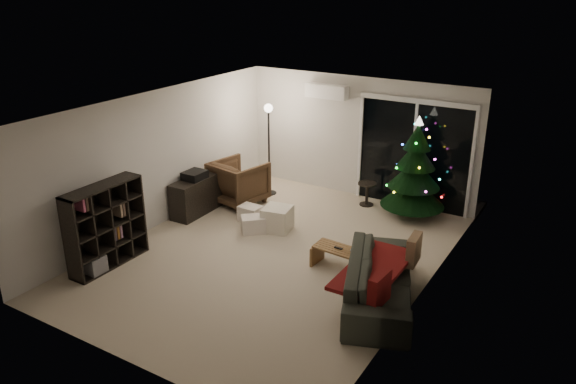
% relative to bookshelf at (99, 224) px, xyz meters
% --- Properties ---
extents(room, '(6.50, 7.51, 2.60)m').
position_rel_bookshelf_xyz_m(room, '(2.71, 3.13, 0.34)').
color(room, beige).
rests_on(room, ground).
extents(bookshelf, '(0.85, 1.39, 1.36)m').
position_rel_bookshelf_xyz_m(bookshelf, '(0.00, 0.00, 0.00)').
color(bookshelf, '#2B251F').
rests_on(bookshelf, floor).
extents(media_cabinet, '(0.46, 1.15, 0.71)m').
position_rel_bookshelf_xyz_m(media_cabinet, '(0.00, 2.35, -0.33)').
color(media_cabinet, '#2B251F').
rests_on(media_cabinet, floor).
extents(stereo, '(0.36, 0.43, 0.15)m').
position_rel_bookshelf_xyz_m(stereo, '(0.00, 2.35, 0.10)').
color(stereo, black).
rests_on(stereo, media_cabinet).
extents(armchair, '(1.11, 1.13, 0.89)m').
position_rel_bookshelf_xyz_m(armchair, '(0.40, 3.22, -0.24)').
color(armchair, '#513522').
rests_on(armchair, floor).
extents(ottoman, '(0.57, 0.57, 0.44)m').
position_rel_bookshelf_xyz_m(ottoman, '(1.77, 2.52, -0.46)').
color(ottoman, white).
rests_on(ottoman, floor).
extents(cardboard_box_a, '(0.42, 0.33, 0.29)m').
position_rel_bookshelf_xyz_m(cardboard_box_a, '(1.12, 2.59, -0.53)').
color(cardboard_box_a, white).
rests_on(cardboard_box_a, floor).
extents(cardboard_box_b, '(0.53, 0.52, 0.30)m').
position_rel_bookshelf_xyz_m(cardboard_box_b, '(1.45, 2.21, -0.53)').
color(cardboard_box_b, white).
rests_on(cardboard_box_b, floor).
extents(side_table, '(0.45, 0.45, 0.48)m').
position_rel_bookshelf_xyz_m(side_table, '(2.69, 4.45, -0.44)').
color(side_table, '#2B251F').
rests_on(side_table, floor).
extents(floor_lamp, '(0.30, 0.30, 1.88)m').
position_rel_bookshelf_xyz_m(floor_lamp, '(0.65, 3.97, 0.26)').
color(floor_lamp, black).
rests_on(floor_lamp, floor).
extents(sofa, '(1.63, 2.45, 0.67)m').
position_rel_bookshelf_xyz_m(sofa, '(4.30, 1.24, -0.35)').
color(sofa, '#2D3027').
rests_on(sofa, floor).
extents(sofa_throw, '(0.71, 1.64, 0.05)m').
position_rel_bookshelf_xyz_m(sofa_throw, '(4.20, 1.24, -0.20)').
color(sofa_throw, '#5C110E').
rests_on(sofa_throw, sofa).
extents(cushion_a, '(0.17, 0.45, 0.44)m').
position_rel_bookshelf_xyz_m(cushion_a, '(4.55, 1.89, -0.08)').
color(cushion_a, '#8D714D').
rests_on(cushion_a, sofa).
extents(cushion_b, '(0.16, 0.45, 0.44)m').
position_rel_bookshelf_xyz_m(cushion_b, '(4.55, 0.59, -0.08)').
color(cushion_b, '#5C110E').
rests_on(cushion_b, sofa).
extents(coffee_table, '(1.14, 0.48, 0.35)m').
position_rel_bookshelf_xyz_m(coffee_table, '(3.52, 1.79, -0.51)').
color(coffee_table, brown).
rests_on(coffee_table, floor).
extents(remote_a, '(0.14, 0.04, 0.02)m').
position_rel_bookshelf_xyz_m(remote_a, '(3.37, 1.79, -0.32)').
color(remote_a, black).
rests_on(remote_a, coffee_table).
extents(remote_b, '(0.13, 0.08, 0.02)m').
position_rel_bookshelf_xyz_m(remote_b, '(3.62, 1.84, -0.32)').
color(remote_b, slate).
rests_on(remote_b, coffee_table).
extents(christmas_tree, '(1.36, 1.36, 1.98)m').
position_rel_bookshelf_xyz_m(christmas_tree, '(3.65, 4.41, 0.31)').
color(christmas_tree, black).
rests_on(christmas_tree, floor).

